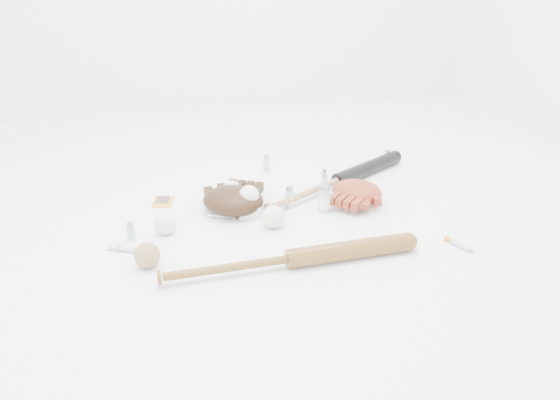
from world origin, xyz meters
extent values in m
plane|color=white|center=(0.00, 0.00, 0.00)|extent=(3.00, 3.00, 0.00)
cube|color=gold|center=(-0.40, 0.22, 0.00)|extent=(0.09, 0.11, 0.01)
cube|color=white|center=(-0.10, 0.04, 0.02)|extent=(0.09, 0.09, 0.04)
sphere|color=white|center=(-0.10, 0.04, 0.08)|extent=(0.07, 0.07, 0.07)
sphere|color=white|center=(-0.40, -0.03, 0.04)|extent=(0.08, 0.08, 0.08)
sphere|color=white|center=(-0.14, 0.20, 0.04)|extent=(0.07, 0.07, 0.07)
sphere|color=white|center=(-0.03, -0.07, 0.04)|extent=(0.08, 0.08, 0.08)
sphere|color=olive|center=(-0.46, -0.24, 0.04)|extent=(0.08, 0.08, 0.08)
cylinder|color=#AEB7BE|center=(0.05, 0.45, 0.04)|extent=(0.03, 0.03, 0.07)
cylinder|color=#AEB7BE|center=(0.59, 0.40, 0.04)|extent=(0.03, 0.03, 0.07)
cylinder|color=#AEB7BE|center=(0.06, 0.07, 0.04)|extent=(0.03, 0.03, 0.08)
cylinder|color=#AEB7BE|center=(0.18, 0.01, 0.05)|extent=(0.04, 0.04, 0.10)
cylinder|color=#AEB7BE|center=(-0.51, -0.05, 0.03)|extent=(0.03, 0.03, 0.06)
cylinder|color=#AEB7BE|center=(0.25, 0.26, 0.03)|extent=(0.02, 0.02, 0.07)
camera|label=1|loc=(-0.39, -1.72, 0.88)|focal=35.00mm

